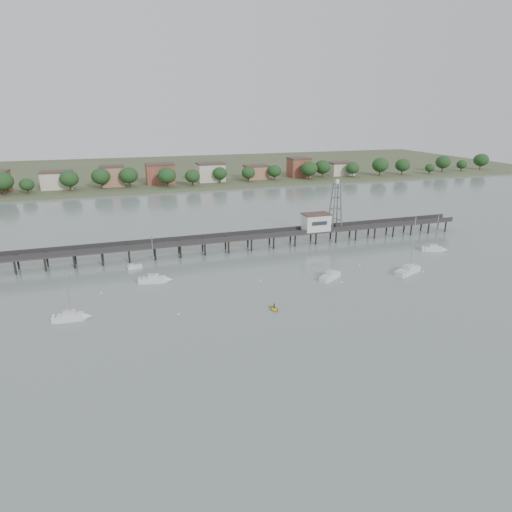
{
  "coord_description": "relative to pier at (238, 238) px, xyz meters",
  "views": [
    {
      "loc": [
        -31.95,
        -56.8,
        39.49
      ],
      "look_at": [
        -0.29,
        42.0,
        4.0
      ],
      "focal_mm": 30.0,
      "sensor_mm": 36.0,
      "label": 1
    }
  ],
  "objects": [
    {
      "name": "dinghy_occupant",
      "position": [
        -3.73,
        -41.1,
        -3.79
      ],
      "size": [
        0.83,
        1.33,
        0.3
      ],
      "primitive_type": "imported",
      "rotation": [
        0.0,
        0.0,
        3.46
      ],
      "color": "black",
      "rests_on": "ground"
    },
    {
      "name": "yellow_dinghy",
      "position": [
        -3.73,
        -41.1,
        -3.79
      ],
      "size": [
        2.22,
        0.98,
        3.0
      ],
      "primitive_type": "imported",
      "rotation": [
        0.0,
        0.0,
        0.17
      ],
      "color": "yellow",
      "rests_on": "ground"
    },
    {
      "name": "lattice_tower",
      "position": [
        31.5,
        0.0,
        7.31
      ],
      "size": [
        3.2,
        3.2,
        15.5
      ],
      "color": "slate",
      "rests_on": "ground"
    },
    {
      "name": "mooring_buoys",
      "position": [
        3.63,
        -28.31,
        -3.71
      ],
      "size": [
        79.28,
        16.69,
        0.39
      ],
      "color": "beige",
      "rests_on": "ground"
    },
    {
      "name": "pier",
      "position": [
        0.0,
        0.0,
        0.0
      ],
      "size": [
        150.0,
        5.0,
        5.5
      ],
      "color": "#2D2823",
      "rests_on": "ground"
    },
    {
      "name": "sailboat_e",
      "position": [
        55.26,
        -18.96,
        -3.14
      ],
      "size": [
        7.0,
        4.7,
        11.38
      ],
      "rotation": [
        0.0,
        0.0,
        -0.44
      ],
      "color": "silver",
      "rests_on": "ground"
    },
    {
      "name": "far_shore",
      "position": [
        0.36,
        179.58,
        -2.85
      ],
      "size": [
        500.0,
        170.0,
        10.4
      ],
      "color": "#475133",
      "rests_on": "ground"
    },
    {
      "name": "sailboat_d",
      "position": [
        37.8,
        -30.92,
        -3.16
      ],
      "size": [
        9.86,
        6.3,
        15.63
      ],
      "rotation": [
        0.0,
        0.0,
        0.4
      ],
      "color": "silver",
      "rests_on": "ground"
    },
    {
      "name": "pier_building",
      "position": [
        25.0,
        0.0,
        2.87
      ],
      "size": [
        8.4,
        5.4,
        5.3
      ],
      "color": "silver",
      "rests_on": "ground"
    },
    {
      "name": "ground_plane",
      "position": [
        0.0,
        -60.0,
        -3.79
      ],
      "size": [
        500.0,
        500.0,
        0.0
      ],
      "primitive_type": "plane",
      "color": "gray",
      "rests_on": "ground"
    },
    {
      "name": "white_tender",
      "position": [
        -30.35,
        -6.66,
        -3.35
      ],
      "size": [
        3.88,
        2.09,
        1.43
      ],
      "rotation": [
        0.0,
        0.0,
        0.16
      ],
      "color": "silver",
      "rests_on": "ground"
    },
    {
      "name": "sailboat_a",
      "position": [
        -42.91,
        -33.24,
        -3.14
      ],
      "size": [
        6.93,
        2.38,
        11.42
      ],
      "rotation": [
        0.0,
        0.0,
        -0.06
      ],
      "color": "silver",
      "rests_on": "ground"
    },
    {
      "name": "sailboat_b",
      "position": [
        -25.24,
        -18.25,
        -3.15
      ],
      "size": [
        7.71,
        3.27,
        12.42
      ],
      "rotation": [
        0.0,
        0.0,
        -0.15
      ],
      "color": "silver",
      "rests_on": "ground"
    },
    {
      "name": "sailboat_c",
      "position": [
        16.53,
        -28.42,
        -3.15
      ],
      "size": [
        7.78,
        6.04,
        12.87
      ],
      "rotation": [
        0.0,
        0.0,
        0.56
      ],
      "color": "silver",
      "rests_on": "ground"
    }
  ]
}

